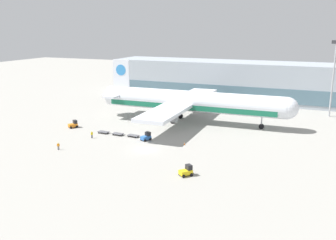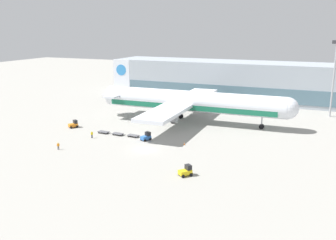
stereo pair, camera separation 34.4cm
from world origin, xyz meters
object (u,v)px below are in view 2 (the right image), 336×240
(baggage_tug_mid, at_px, (146,137))
(baggage_dolly_third, at_px, (133,135))
(baggage_tug_foreground, at_px, (186,171))
(traffic_cone_near, at_px, (184,143))
(baggage_dolly_second, at_px, (118,134))
(airplane_main, at_px, (188,102))
(light_mast, at_px, (334,73))
(ground_crew_far, at_px, (92,134))
(baggage_tug_far, at_px, (74,124))
(baggage_dolly_lead, at_px, (104,132))
(ground_crew_near, at_px, (58,145))

(baggage_tug_mid, relative_size, baggage_dolly_third, 0.75)
(baggage_tug_foreground, distance_m, traffic_cone_near, 18.30)
(baggage_tug_mid, bearing_deg, baggage_dolly_second, 108.57)
(airplane_main, distance_m, baggage_tug_mid, 21.53)
(light_mast, height_order, ground_crew_far, light_mast)
(baggage_tug_mid, xyz_separation_m, baggage_dolly_third, (-4.20, 1.22, -0.49))
(baggage_tug_far, bearing_deg, airplane_main, -22.41)
(baggage_tug_mid, bearing_deg, airplane_main, 17.87)
(light_mast, distance_m, baggage_tug_mid, 60.58)
(baggage_tug_foreground, bearing_deg, baggage_dolly_third, 89.07)
(ground_crew_far, bearing_deg, baggage_dolly_second, 170.83)
(baggage_tug_mid, height_order, baggage_dolly_second, baggage_tug_mid)
(airplane_main, relative_size, ground_crew_far, 33.11)
(light_mast, xyz_separation_m, ground_crew_far, (-53.03, -47.35, -12.10))
(baggage_dolly_second, distance_m, traffic_cone_near, 18.15)
(traffic_cone_near, bearing_deg, baggage_dolly_lead, 177.59)
(baggage_tug_far, xyz_separation_m, baggage_dolly_third, (19.00, -1.57, -0.49))
(airplane_main, height_order, baggage_dolly_second, airplane_main)
(baggage_tug_foreground, distance_m, baggage_dolly_second, 30.68)
(airplane_main, bearing_deg, ground_crew_far, -124.83)
(airplane_main, xyz_separation_m, ground_crew_near, (-17.61, -34.74, -4.86))
(airplane_main, xyz_separation_m, traffic_cone_near, (6.68, -20.56, -5.49))
(baggage_dolly_second, xyz_separation_m, traffic_cone_near, (18.13, -0.92, -0.04))
(ground_crew_far, bearing_deg, light_mast, 166.62)
(baggage_tug_far, bearing_deg, baggage_dolly_third, -61.58)
(baggage_dolly_lead, distance_m, ground_crew_near, 15.26)
(airplane_main, height_order, baggage_dolly_lead, airplane_main)
(baggage_dolly_lead, height_order, baggage_dolly_third, same)
(light_mast, bearing_deg, baggage_dolly_lead, -141.04)
(baggage_dolly_second, xyz_separation_m, ground_crew_far, (-4.51, -4.67, 0.64))
(airplane_main, distance_m, baggage_tug_far, 32.11)
(baggage_dolly_lead, relative_size, ground_crew_far, 2.14)
(baggage_dolly_third, height_order, ground_crew_far, ground_crew_far)
(baggage_tug_foreground, bearing_deg, baggage_dolly_lead, 98.63)
(baggage_tug_foreground, relative_size, baggage_tug_mid, 0.99)
(light_mast, relative_size, baggage_tug_mid, 8.06)
(light_mast, bearing_deg, baggage_dolly_second, -138.66)
(baggage_tug_mid, xyz_separation_m, ground_crew_far, (-13.00, -3.56, 0.16))
(baggage_tug_mid, xyz_separation_m, baggage_dolly_second, (-8.49, 1.10, -0.49))
(baggage_dolly_lead, relative_size, ground_crew_near, 2.24)
(airplane_main, xyz_separation_m, ground_crew_far, (-15.96, -24.31, -4.81))
(baggage_tug_foreground, bearing_deg, baggage_tug_far, 103.92)
(baggage_dolly_third, bearing_deg, ground_crew_far, -147.36)
(baggage_tug_mid, distance_m, ground_crew_far, 13.48)
(baggage_tug_foreground, bearing_deg, airplane_main, 59.96)
(baggage_dolly_third, distance_m, ground_crew_far, 10.04)
(baggage_dolly_second, xyz_separation_m, baggage_dolly_third, (4.29, 0.12, 0.00))
(baggage_dolly_second, height_order, baggage_dolly_third, same)
(airplane_main, relative_size, baggage_dolly_lead, 15.50)
(airplane_main, relative_size, baggage_tug_foreground, 20.89)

